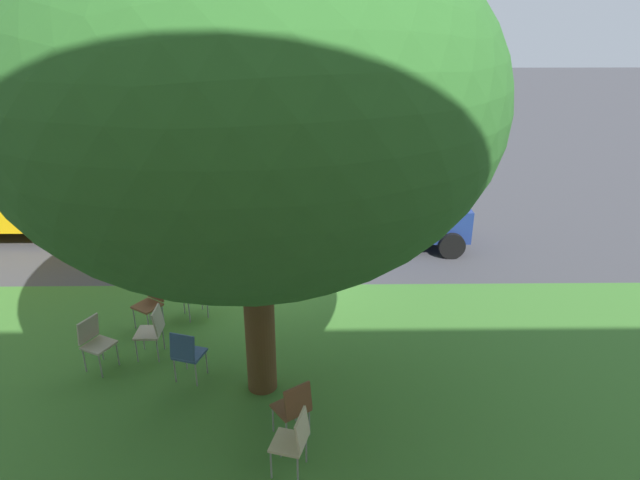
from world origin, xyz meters
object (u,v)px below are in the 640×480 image
(chair_0, at_px, (153,329))
(school_bus, at_px, (73,162))
(chair_3, at_px, (187,352))
(chair_5, at_px, (150,300))
(parked_car, at_px, (388,210))
(chair_1, at_px, (95,340))
(street_tree, at_px, (249,101))
(chair_2, at_px, (198,290))
(chair_6, at_px, (294,439))
(chair_4, at_px, (294,406))

(chair_0, bearing_deg, school_bus, -59.93)
(chair_3, bearing_deg, chair_5, -58.57)
(chair_5, height_order, parked_car, parked_car)
(chair_0, distance_m, school_bus, 6.61)
(chair_0, xyz_separation_m, chair_1, (0.82, 0.31, 0.00))
(street_tree, height_order, chair_0, street_tree)
(chair_5, xyz_separation_m, school_bus, (2.97, -4.69, 1.24))
(parked_car, bearing_deg, chair_2, 40.44)
(chair_1, xyz_separation_m, chair_3, (-1.51, 0.36, 0.00))
(chair_6, distance_m, school_bus, 9.97)
(chair_0, distance_m, parked_car, 6.39)
(chair_3, distance_m, parked_car, 6.47)
(chair_5, distance_m, school_bus, 5.69)
(chair_0, height_order, chair_2, same)
(street_tree, xyz_separation_m, parked_car, (-2.56, -5.46, -3.44))
(chair_4, distance_m, chair_6, 0.61)
(chair_0, height_order, chair_6, same)
(chair_5, bearing_deg, street_tree, 140.22)
(chair_4, distance_m, chair_5, 3.88)
(street_tree, bearing_deg, chair_4, 115.47)
(chair_1, distance_m, chair_5, 1.35)
(street_tree, height_order, parked_car, street_tree)
(chair_0, height_order, chair_5, same)
(chair_1, relative_size, parked_car, 0.24)
(chair_2, relative_size, chair_3, 1.00)
(chair_1, bearing_deg, chair_3, 166.65)
(chair_2, bearing_deg, chair_3, 95.71)
(chair_4, bearing_deg, school_bus, -53.37)
(street_tree, xyz_separation_m, school_bus, (5.09, -6.46, -2.52))
(chair_3, relative_size, chair_5, 1.00)
(parked_car, bearing_deg, chair_1, 43.44)
(street_tree, relative_size, school_bus, 0.63)
(chair_5, bearing_deg, chair_3, 121.43)
(street_tree, relative_size, chair_0, 7.47)
(street_tree, relative_size, chair_4, 7.47)
(school_bus, bearing_deg, chair_5, 122.31)
(chair_1, relative_size, chair_3, 1.00)
(chair_0, relative_size, chair_1, 1.00)
(chair_3, height_order, parked_car, parked_car)
(chair_4, relative_size, school_bus, 0.08)
(chair_5, xyz_separation_m, parked_car, (-4.68, -3.69, 0.32))
(chair_0, xyz_separation_m, parked_car, (-4.39, -4.63, 0.32))
(chair_4, bearing_deg, chair_6, 92.27)
(chair_1, relative_size, chair_4, 1.00)
(parked_car, bearing_deg, chair_3, 55.06)
(chair_1, distance_m, chair_2, 2.08)
(chair_4, height_order, chair_5, same)
(chair_0, bearing_deg, parked_car, -133.51)
(chair_2, height_order, chair_4, same)
(chair_3, height_order, school_bus, school_bus)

